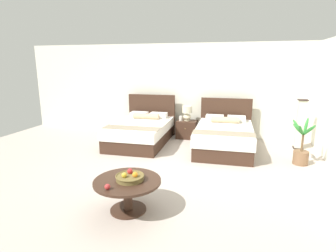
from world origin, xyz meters
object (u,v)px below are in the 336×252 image
object	(u,v)px
bed_near_window	(141,131)
fruit_bowl	(130,177)
coffee_table	(128,188)
bed_near_corner	(224,137)
floor_lamp_corner	(300,124)
nightstand	(187,129)
loose_apple	(107,187)
potted_palm	(301,151)
vase	(181,118)
table_lamp	(187,112)

from	to	relation	value
bed_near_window	fruit_bowl	world-z (taller)	bed_near_window
coffee_table	fruit_bowl	size ratio (longest dim) A/B	2.36
bed_near_corner	floor_lamp_corner	xyz separation A→B (m)	(1.75, 0.53, 0.28)
floor_lamp_corner	fruit_bowl	bearing A→B (deg)	-127.21
nightstand	fruit_bowl	distance (m)	3.98
bed_near_window	loose_apple	size ratio (longest dim) A/B	28.52
nightstand	potted_palm	xyz separation A→B (m)	(2.65, -1.38, 0.04)
coffee_table	bed_near_window	bearing A→B (deg)	107.21
fruit_bowl	vase	bearing A→B (deg)	92.12
bed_near_corner	table_lamp	distance (m)	1.39
vase	coffee_table	distance (m)	3.94
loose_apple	bed_near_corner	bearing A→B (deg)	70.59
coffee_table	potted_palm	xyz separation A→B (m)	(2.70, 2.59, -0.06)
nightstand	floor_lamp_corner	xyz separation A→B (m)	(2.81, -0.25, 0.36)
fruit_bowl	nightstand	bearing A→B (deg)	89.76
table_lamp	loose_apple	size ratio (longest dim) A/B	5.48
nightstand	table_lamp	world-z (taller)	table_lamp
nightstand	coffee_table	world-z (taller)	nightstand
bed_near_window	nightstand	world-z (taller)	bed_near_window
nightstand	potted_palm	size ratio (longest dim) A/B	0.56
bed_near_window	table_lamp	size ratio (longest dim) A/B	5.20
floor_lamp_corner	potted_palm	size ratio (longest dim) A/B	1.25
fruit_bowl	potted_palm	distance (m)	3.72
vase	potted_palm	distance (m)	3.12
potted_palm	bed_near_window	bearing A→B (deg)	170.69
bed_near_window	coffee_table	distance (m)	3.35
bed_near_window	nightstand	bearing A→B (deg)	36.60
bed_near_corner	loose_apple	bearing A→B (deg)	-109.41
nightstand	potted_palm	bearing A→B (deg)	-27.55
nightstand	coffee_table	bearing A→B (deg)	-90.77
bed_near_window	loose_apple	distance (m)	3.64
nightstand	potted_palm	world-z (taller)	potted_palm
bed_near_window	nightstand	xyz separation A→B (m)	(1.04, 0.78, -0.07)
fruit_bowl	coffee_table	bearing A→B (deg)	-167.53
bed_near_window	table_lamp	xyz separation A→B (m)	(1.04, 0.80, 0.41)
loose_apple	potted_palm	bearing A→B (deg)	45.95
table_lamp	floor_lamp_corner	world-z (taller)	floor_lamp_corner
table_lamp	bed_near_window	bearing A→B (deg)	-142.70
nightstand	table_lamp	size ratio (longest dim) A/B	1.32
table_lamp	floor_lamp_corner	distance (m)	2.82
bed_near_corner	table_lamp	bearing A→B (deg)	143.00
coffee_table	loose_apple	size ratio (longest dim) A/B	12.49
bed_near_corner	vase	world-z (taller)	bed_near_corner
fruit_bowl	potted_palm	bearing A→B (deg)	44.15
coffee_table	floor_lamp_corner	world-z (taller)	floor_lamp_corner
table_lamp	vase	bearing A→B (deg)	-159.65
bed_near_corner	fruit_bowl	size ratio (longest dim) A/B	5.29
fruit_bowl	loose_apple	distance (m)	0.38
table_lamp	vase	distance (m)	0.24
bed_near_window	nightstand	size ratio (longest dim) A/B	3.94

